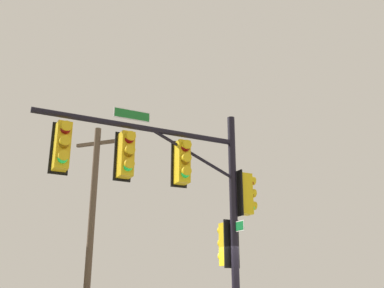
% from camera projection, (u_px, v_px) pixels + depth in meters
% --- Properties ---
extents(signal_pole_assembly, '(5.70, 2.38, 6.01)m').
position_uv_depth(signal_pole_assembly, '(183.00, 188.00, 10.93)').
color(signal_pole_assembly, black).
rests_on(signal_pole_assembly, ground_plane).
extents(utility_pole, '(1.62, 1.00, 7.35)m').
position_uv_depth(utility_pole, '(92.00, 219.00, 15.80)').
color(utility_pole, brown).
rests_on(utility_pole, ground_plane).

